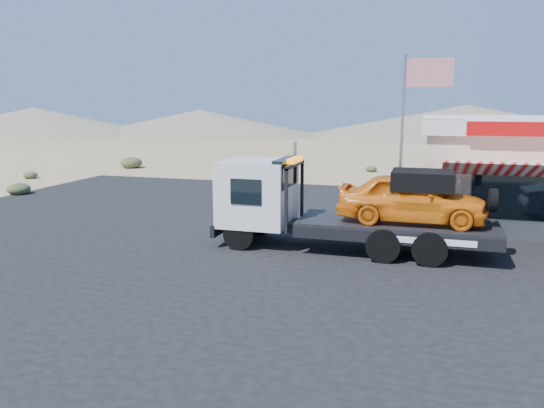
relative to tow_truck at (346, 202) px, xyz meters
name	(u,v)px	position (x,y,z in m)	size (l,w,h in m)	color
ground	(218,263)	(-3.22, -2.44, -1.50)	(120.00, 120.00, 0.00)	#937D54
asphalt_lot	(310,242)	(-1.22, 0.56, -1.49)	(32.00, 24.00, 0.02)	black
tow_truck	(346,202)	(0.00, 0.00, 0.00)	(8.35, 2.48, 2.79)	black
flagpole	(410,125)	(1.71, 2.06, 2.26)	(1.55, 0.10, 6.00)	#99999E
desert_scrub	(55,181)	(-17.03, 8.05, -1.18)	(22.62, 30.15, 0.80)	#354324
distant_hills	(308,123)	(-12.99, 52.70, 0.38)	(126.00, 48.00, 4.20)	#726B59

